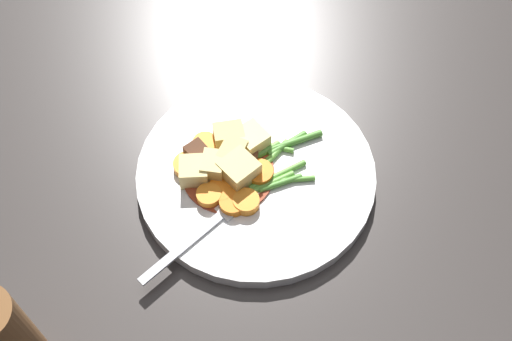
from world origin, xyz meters
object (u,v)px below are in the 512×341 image
(carrot_slice_3, at_px, (236,183))
(carrot_slice_7, at_px, (205,144))
(carrot_slice_1, at_px, (259,173))
(carrot_slice_4, at_px, (233,203))
(meat_chunk_0, at_px, (239,145))
(carrot_slice_5, at_px, (246,202))
(fork, at_px, (207,227))
(carrot_slice_0, at_px, (209,196))
(potato_chunk_3, at_px, (237,168))
(carrot_slice_6, at_px, (188,165))
(potato_chunk_4, at_px, (251,140))
(meat_chunk_1, at_px, (249,155))
(potato_chunk_1, at_px, (213,167))
(dinner_plate, at_px, (256,174))
(potato_chunk_2, at_px, (194,171))
(meat_chunk_2, at_px, (197,153))
(potato_chunk_5, at_px, (233,155))
(potato_chunk_0, at_px, (229,136))
(carrot_slice_2, at_px, (221,191))

(carrot_slice_3, xyz_separation_m, carrot_slice_7, (0.01, -0.06, 0.00))
(carrot_slice_1, height_order, carrot_slice_4, carrot_slice_1)
(carrot_slice_1, xyz_separation_m, meat_chunk_0, (0.00, -0.04, 0.00))
(carrot_slice_5, height_order, fork, carrot_slice_5)
(carrot_slice_0, distance_m, potato_chunk_3, 0.05)
(carrot_slice_3, relative_size, carrot_slice_6, 0.79)
(carrot_slice_1, bearing_deg, carrot_slice_7, -59.00)
(carrot_slice_1, height_order, potato_chunk_4, potato_chunk_4)
(meat_chunk_0, xyz_separation_m, meat_chunk_1, (-0.00, 0.02, -0.00))
(carrot_slice_4, bearing_deg, carrot_slice_6, -70.58)
(carrot_slice_0, xyz_separation_m, carrot_slice_1, (-0.06, -0.00, 0.00))
(carrot_slice_0, distance_m, carrot_slice_6, 0.05)
(carrot_slice_0, height_order, potato_chunk_1, potato_chunk_1)
(dinner_plate, xyz_separation_m, carrot_slice_3, (0.03, 0.01, 0.01))
(potato_chunk_3, height_order, meat_chunk_0, potato_chunk_3)
(potato_chunk_2, height_order, meat_chunk_2, potato_chunk_2)
(carrot_slice_6, height_order, potato_chunk_5, potato_chunk_5)
(carrot_slice_5, distance_m, potato_chunk_5, 0.06)
(dinner_plate, distance_m, potato_chunk_4, 0.04)
(potato_chunk_0, height_order, potato_chunk_5, potato_chunk_5)
(carrot_slice_0, bearing_deg, potato_chunk_3, -161.79)
(carrot_slice_5, distance_m, meat_chunk_1, 0.06)
(carrot_slice_6, relative_size, potato_chunk_4, 0.98)
(potato_chunk_2, height_order, fork, potato_chunk_2)
(carrot_slice_4, distance_m, potato_chunk_3, 0.04)
(potato_chunk_1, distance_m, potato_chunk_3, 0.03)
(carrot_slice_3, distance_m, potato_chunk_2, 0.05)
(potato_chunk_3, height_order, potato_chunk_4, potato_chunk_3)
(potato_chunk_0, height_order, potato_chunk_4, same)
(carrot_slice_1, relative_size, potato_chunk_1, 1.03)
(potato_chunk_4, relative_size, meat_chunk_1, 1.59)
(meat_chunk_1, distance_m, fork, 0.10)
(carrot_slice_4, distance_m, potato_chunk_2, 0.06)
(carrot_slice_6, distance_m, potato_chunk_1, 0.03)
(meat_chunk_0, height_order, fork, meat_chunk_0)
(potato_chunk_3, bearing_deg, carrot_slice_4, 56.85)
(dinner_plate, xyz_separation_m, meat_chunk_1, (-0.00, -0.02, 0.02))
(carrot_slice_1, xyz_separation_m, carrot_slice_5, (0.03, 0.03, -0.00))
(carrot_slice_2, height_order, potato_chunk_1, potato_chunk_1)
(carrot_slice_3, bearing_deg, carrot_slice_1, 179.25)
(carrot_slice_0, xyz_separation_m, fork, (0.02, 0.03, -0.00))
(potato_chunk_2, bearing_deg, dinner_plate, 160.95)
(potato_chunk_4, bearing_deg, carrot_slice_1, 75.02)
(carrot_slice_6, relative_size, potato_chunk_2, 1.07)
(carrot_slice_2, distance_m, meat_chunk_2, 0.06)
(carrot_slice_3, height_order, potato_chunk_4, potato_chunk_4)
(potato_chunk_4, bearing_deg, carrot_slice_0, 29.79)
(carrot_slice_7, relative_size, potato_chunk_4, 0.84)
(dinner_plate, relative_size, potato_chunk_0, 7.95)
(carrot_slice_5, relative_size, potato_chunk_1, 0.95)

